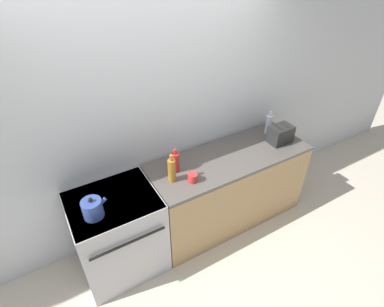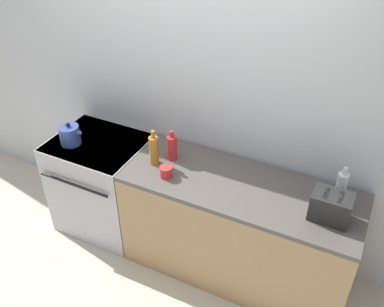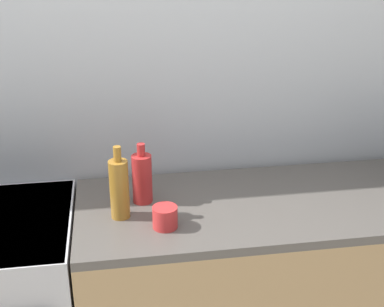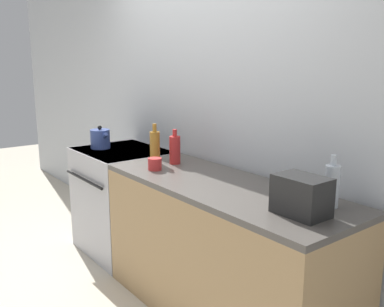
{
  "view_description": "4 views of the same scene",
  "coord_description": "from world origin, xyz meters",
  "px_view_note": "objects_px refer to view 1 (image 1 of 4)",
  "views": [
    {
      "loc": [
        -0.99,
        -1.65,
        2.74
      ],
      "look_at": [
        0.18,
        0.35,
        1.08
      ],
      "focal_mm": 28.0,
      "sensor_mm": 36.0,
      "label": 1
    },
    {
      "loc": [
        1.36,
        -1.96,
        2.88
      ],
      "look_at": [
        0.2,
        0.38,
        1.01
      ],
      "focal_mm": 40.0,
      "sensor_mm": 36.0,
      "label": 2
    },
    {
      "loc": [
        -0.09,
        -1.54,
        1.93
      ],
      "look_at": [
        0.22,
        0.38,
        1.1
      ],
      "focal_mm": 50.0,
      "sensor_mm": 36.0,
      "label": 3
    },
    {
      "loc": [
        2.51,
        -1.35,
        1.63
      ],
      "look_at": [
        0.29,
        0.35,
        1.02
      ],
      "focal_mm": 40.0,
      "sensor_mm": 36.0,
      "label": 4
    }
  ],
  "objects_px": {
    "bottle_clear": "(269,124)",
    "bottle_amber": "(172,170)",
    "kettle": "(93,209)",
    "toaster": "(280,134)",
    "stove": "(119,233)",
    "bottle_red": "(175,162)",
    "cup_red": "(193,178)"
  },
  "relations": [
    {
      "from": "toaster",
      "to": "bottle_amber",
      "type": "distance_m",
      "value": 1.33
    },
    {
      "from": "kettle",
      "to": "toaster",
      "type": "relative_size",
      "value": 0.81
    },
    {
      "from": "bottle_amber",
      "to": "bottle_red",
      "type": "bearing_deg",
      "value": 49.87
    },
    {
      "from": "kettle",
      "to": "bottle_amber",
      "type": "bearing_deg",
      "value": 5.47
    },
    {
      "from": "kettle",
      "to": "bottle_red",
      "type": "height_order",
      "value": "bottle_red"
    },
    {
      "from": "kettle",
      "to": "bottle_clear",
      "type": "distance_m",
      "value": 2.13
    },
    {
      "from": "bottle_amber",
      "to": "bottle_clear",
      "type": "bearing_deg",
      "value": 8.36
    },
    {
      "from": "toaster",
      "to": "bottle_amber",
      "type": "relative_size",
      "value": 0.87
    },
    {
      "from": "kettle",
      "to": "toaster",
      "type": "bearing_deg",
      "value": 1.6
    },
    {
      "from": "bottle_red",
      "to": "bottle_amber",
      "type": "distance_m",
      "value": 0.15
    },
    {
      "from": "bottle_red",
      "to": "bottle_amber",
      "type": "bearing_deg",
      "value": -130.13
    },
    {
      "from": "kettle",
      "to": "cup_red",
      "type": "distance_m",
      "value": 0.92
    },
    {
      "from": "stove",
      "to": "bottle_red",
      "type": "relative_size",
      "value": 3.54
    },
    {
      "from": "toaster",
      "to": "bottle_red",
      "type": "height_order",
      "value": "bottle_red"
    },
    {
      "from": "kettle",
      "to": "bottle_amber",
      "type": "height_order",
      "value": "bottle_amber"
    },
    {
      "from": "cup_red",
      "to": "stove",
      "type": "bearing_deg",
      "value": 169.22
    },
    {
      "from": "bottle_red",
      "to": "toaster",
      "type": "bearing_deg",
      "value": -5.77
    },
    {
      "from": "toaster",
      "to": "bottle_clear",
      "type": "xyz_separation_m",
      "value": [
        0.02,
        0.21,
        0.02
      ]
    },
    {
      "from": "bottle_red",
      "to": "bottle_clear",
      "type": "relative_size",
      "value": 0.92
    },
    {
      "from": "stove",
      "to": "bottle_clear",
      "type": "height_order",
      "value": "bottle_clear"
    },
    {
      "from": "stove",
      "to": "bottle_amber",
      "type": "distance_m",
      "value": 0.8
    },
    {
      "from": "kettle",
      "to": "toaster",
      "type": "distance_m",
      "value": 2.09
    },
    {
      "from": "stove",
      "to": "bottle_amber",
      "type": "relative_size",
      "value": 3.06
    },
    {
      "from": "bottle_clear",
      "to": "bottle_amber",
      "type": "distance_m",
      "value": 1.37
    },
    {
      "from": "bottle_red",
      "to": "cup_red",
      "type": "xyz_separation_m",
      "value": [
        0.07,
        -0.22,
        -0.06
      ]
    },
    {
      "from": "stove",
      "to": "bottle_clear",
      "type": "xyz_separation_m",
      "value": [
        1.93,
        0.16,
        0.55
      ]
    },
    {
      "from": "stove",
      "to": "bottle_red",
      "type": "bearing_deg",
      "value": 6.49
    },
    {
      "from": "kettle",
      "to": "toaster",
      "type": "height_order",
      "value": "kettle"
    },
    {
      "from": "toaster",
      "to": "cup_red",
      "type": "xyz_separation_m",
      "value": [
        -1.17,
        -0.09,
        -0.06
      ]
    },
    {
      "from": "toaster",
      "to": "cup_red",
      "type": "height_order",
      "value": "toaster"
    },
    {
      "from": "kettle",
      "to": "toaster",
      "type": "xyz_separation_m",
      "value": [
        2.09,
        0.06,
        0.02
      ]
    },
    {
      "from": "bottle_red",
      "to": "bottle_clear",
      "type": "height_order",
      "value": "bottle_clear"
    }
  ]
}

